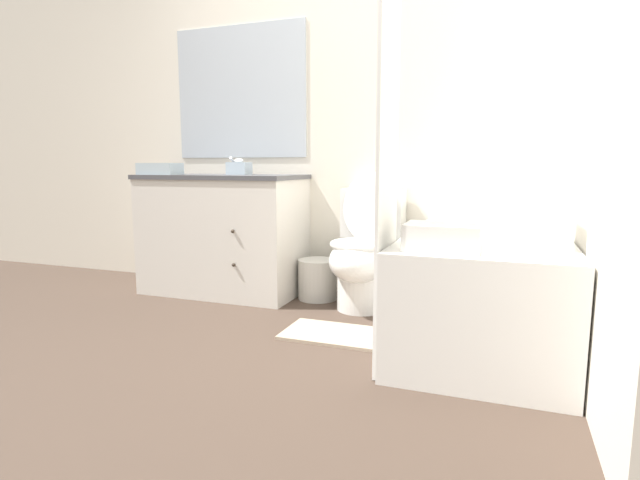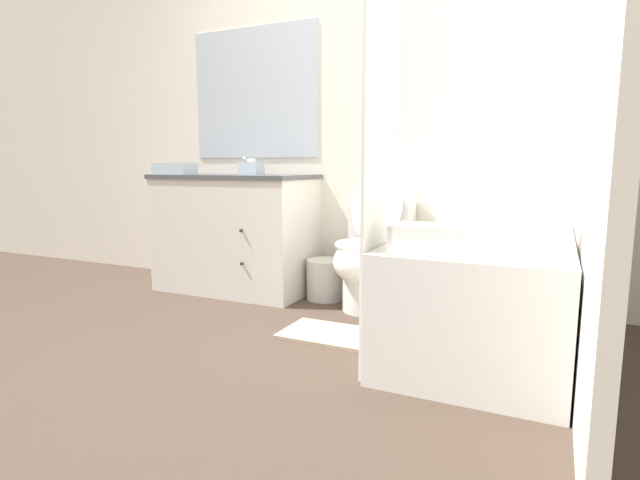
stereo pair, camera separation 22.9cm
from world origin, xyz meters
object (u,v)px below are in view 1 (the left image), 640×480
(wastebasket, at_px, (317,279))
(toilet, at_px, (364,252))
(vanity_cabinet, at_px, (224,233))
(bath_mat, at_px, (334,334))
(sink_faucet, at_px, (237,169))
(tissue_box, at_px, (239,168))
(hand_towel_folded, at_px, (160,169))
(bathtub, at_px, (483,288))
(bath_towel_folded, at_px, (443,237))

(wastebasket, bearing_deg, toilet, -16.24)
(vanity_cabinet, xyz_separation_m, toilet, (1.03, -0.06, -0.07))
(bath_mat, bearing_deg, toilet, 89.49)
(sink_faucet, distance_m, toilet, 1.18)
(bath_mat, bearing_deg, vanity_cabinet, 149.26)
(wastebasket, relative_size, tissue_box, 1.80)
(toilet, distance_m, hand_towel_folded, 1.50)
(bathtub, bearing_deg, sink_faucet, 160.55)
(toilet, height_order, bath_towel_folded, toilet)
(hand_towel_folded, bearing_deg, vanity_cabinet, 25.87)
(vanity_cabinet, bearing_deg, wastebasket, 3.67)
(vanity_cabinet, bearing_deg, hand_towel_folded, -154.13)
(vanity_cabinet, distance_m, toilet, 1.03)
(wastebasket, height_order, bath_towel_folded, bath_towel_folded)
(bathtub, relative_size, wastebasket, 5.24)
(vanity_cabinet, height_order, hand_towel_folded, hand_towel_folded)
(bathtub, height_order, bath_towel_folded, bath_towel_folded)
(sink_faucet, xyz_separation_m, hand_towel_folded, (-0.37, -0.38, 0.00))
(sink_faucet, relative_size, bath_mat, 0.27)
(sink_faucet, height_order, bathtub, sink_faucet)
(vanity_cabinet, height_order, wastebasket, vanity_cabinet)
(bathtub, height_order, hand_towel_folded, hand_towel_folded)
(vanity_cabinet, height_order, bathtub, vanity_cabinet)
(vanity_cabinet, distance_m, bath_mat, 1.26)
(wastebasket, xyz_separation_m, bath_towel_folded, (0.92, -0.99, 0.47))
(bathtub, distance_m, bath_mat, 0.80)
(tissue_box, bearing_deg, bath_towel_folded, -33.89)
(toilet, xyz_separation_m, tissue_box, (-0.93, 0.13, 0.52))
(vanity_cabinet, bearing_deg, tissue_box, 36.64)
(toilet, relative_size, tissue_box, 5.76)
(hand_towel_folded, bearing_deg, bath_mat, -17.03)
(wastebasket, distance_m, bath_mat, 0.75)
(wastebasket, xyz_separation_m, hand_towel_folded, (-1.06, -0.22, 0.73))
(wastebasket, distance_m, bath_towel_folded, 1.43)
(bath_towel_folded, bearing_deg, vanity_cabinet, 149.54)
(toilet, distance_m, wastebasket, 0.42)
(vanity_cabinet, xyz_separation_m, bath_mat, (1.02, -0.61, -0.41))
(vanity_cabinet, xyz_separation_m, hand_towel_folded, (-0.37, -0.18, 0.44))
(toilet, height_order, hand_towel_folded, hand_towel_folded)
(wastebasket, distance_m, tissue_box, 0.94)
(toilet, xyz_separation_m, bath_mat, (-0.00, -0.55, -0.35))
(hand_towel_folded, relative_size, bath_mat, 0.53)
(vanity_cabinet, distance_m, bath_towel_folded, 1.87)
(bathtub, xyz_separation_m, bath_mat, (-0.73, -0.19, -0.27))
(bath_mat, bearing_deg, tissue_box, 143.82)
(sink_faucet, height_order, toilet, sink_faucet)
(wastebasket, bearing_deg, tissue_box, 177.42)
(hand_towel_folded, xyz_separation_m, bath_mat, (1.40, -0.43, -0.86))
(bath_mat, bearing_deg, wastebasket, 117.43)
(vanity_cabinet, xyz_separation_m, tissue_box, (0.09, 0.07, 0.45))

